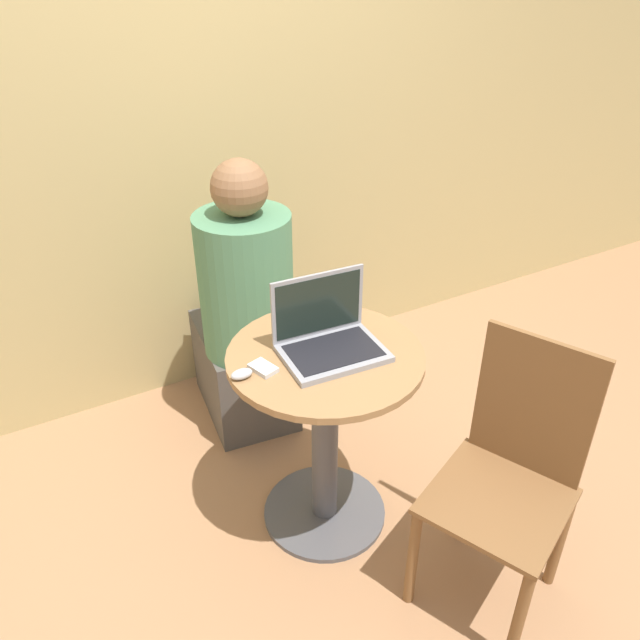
# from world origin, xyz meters

# --- Properties ---
(ground_plane) EXTENTS (12.00, 12.00, 0.00)m
(ground_plane) POSITION_xyz_m (0.00, 0.00, 0.00)
(ground_plane) COLOR #9E704C
(back_wall) EXTENTS (7.00, 0.05, 2.60)m
(back_wall) POSITION_xyz_m (0.00, 1.13, 1.30)
(back_wall) COLOR tan
(back_wall) RESTS_ON ground_plane
(round_table) EXTENTS (0.66, 0.66, 0.76)m
(round_table) POSITION_xyz_m (0.00, 0.00, 0.48)
(round_table) COLOR #4C4C51
(round_table) RESTS_ON ground_plane
(laptop) EXTENTS (0.35, 0.26, 0.25)m
(laptop) POSITION_xyz_m (0.02, 0.01, 0.81)
(laptop) COLOR gray
(laptop) RESTS_ON round_table
(cell_phone) EXTENTS (0.08, 0.10, 0.02)m
(cell_phone) POSITION_xyz_m (-0.22, 0.02, 0.76)
(cell_phone) COLOR silver
(cell_phone) RESTS_ON round_table
(computer_mouse) EXTENTS (0.07, 0.04, 0.03)m
(computer_mouse) POSITION_xyz_m (-0.29, 0.01, 0.77)
(computer_mouse) COLOR #B2B2B7
(computer_mouse) RESTS_ON round_table
(chair_empty) EXTENTS (0.53, 0.53, 0.93)m
(chair_empty) POSITION_xyz_m (0.37, -0.52, 0.47)
(chair_empty) COLOR brown
(chair_empty) RESTS_ON ground_plane
(person_seated) EXTENTS (0.42, 0.61, 1.24)m
(person_seated) POSITION_xyz_m (-0.01, 0.68, 0.51)
(person_seated) COLOR #4C4742
(person_seated) RESTS_ON ground_plane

